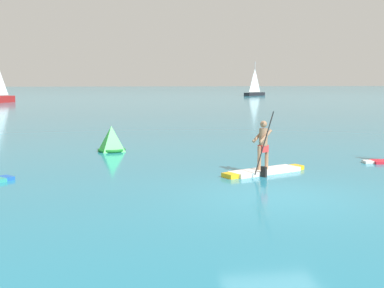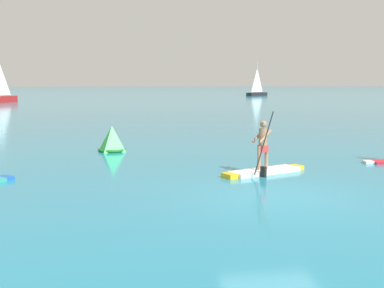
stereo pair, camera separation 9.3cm
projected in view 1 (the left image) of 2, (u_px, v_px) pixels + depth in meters
ground at (277, 197)px, 12.71m from camera, size 440.00×440.00×0.00m
paddleboarder_mid_center at (264, 164)px, 15.84m from camera, size 2.91×1.68×1.95m
race_marker_buoy at (112, 140)px, 20.75m from camera, size 1.24×1.24×1.03m
sailboat_right_horizon at (255, 91)px, 93.90m from camera, size 4.71×4.35×6.20m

